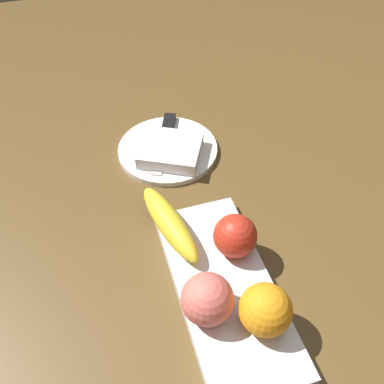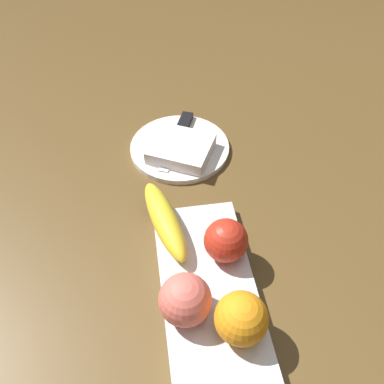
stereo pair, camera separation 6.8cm
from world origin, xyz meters
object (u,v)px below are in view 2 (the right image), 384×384
orange_near_apple (241,318)px  folded_napkin (181,149)px  apple (226,240)px  knife (179,132)px  dinner_plate (180,148)px  banana (165,220)px  fruit_tray (209,293)px  peach (185,300)px

orange_near_apple → folded_napkin: bearing=-175.6°
apple → knife: apple is taller
orange_near_apple → knife: orange_near_apple is taller
dinner_plate → knife: (-0.04, 0.00, 0.01)m
banana → orange_near_apple: (0.19, 0.08, 0.02)m
fruit_tray → banana: bearing=-157.1°
orange_near_apple → peach: (-0.04, -0.07, 0.00)m
dinner_plate → apple: bearing=7.3°
fruit_tray → banana: banana is taller
fruit_tray → folded_napkin: folded_napkin is taller
dinner_plate → orange_near_apple: bearing=4.1°
banana → knife: (-0.25, 0.06, -0.03)m
banana → orange_near_apple: bearing=-170.0°
banana → folded_napkin: bearing=-28.6°
fruit_tray → dinner_plate: 0.34m
knife → apple: bearing=28.2°
fruit_tray → dinner_plate: bearing=-180.0°
orange_near_apple → knife: size_ratio=0.41×
apple → dinner_plate: 0.28m
apple → folded_napkin: (-0.25, -0.04, -0.03)m
apple → orange_near_apple: (0.13, -0.01, 0.00)m
fruit_tray → folded_napkin: bearing=180.0°
orange_near_apple → folded_napkin: size_ratio=0.62×
fruit_tray → apple: 0.08m
fruit_tray → orange_near_apple: size_ratio=4.46×
apple → banana: 0.11m
fruit_tray → apple: apple is taller
orange_near_apple → dinner_plate: 0.41m
apple → folded_napkin: size_ratio=0.59×
peach → folded_napkin: bearing=173.4°
peach → knife: peach is taller
orange_near_apple → dinner_plate: size_ratio=0.36×
orange_near_apple → fruit_tray: bearing=-156.3°
knife → banana: bearing=10.0°
banana → orange_near_apple: orange_near_apple is taller
banana → orange_near_apple: 0.21m
folded_napkin → orange_near_apple: bearing=4.4°
banana → knife: 0.26m
orange_near_apple → apple: bearing=177.2°
banana → peach: bearing=171.6°
apple → banana: bearing=-126.3°
apple → orange_near_apple: orange_near_apple is taller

